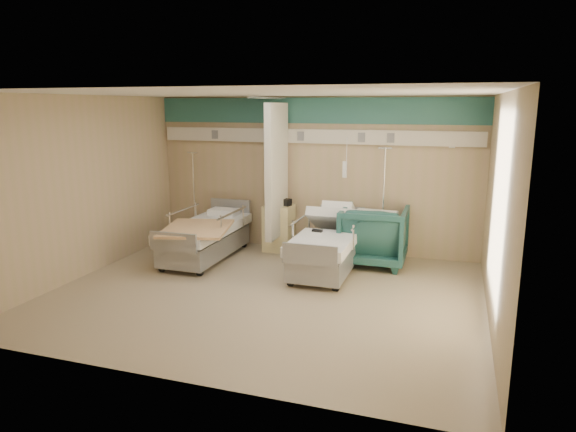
{
  "coord_description": "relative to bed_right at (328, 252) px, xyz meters",
  "views": [
    {
      "loc": [
        2.49,
        -6.49,
        2.64
      ],
      "look_at": [
        0.15,
        0.6,
        1.03
      ],
      "focal_mm": 32.0,
      "sensor_mm": 36.0,
      "label": 1
    }
  ],
  "objects": [
    {
      "name": "iv_stand_left",
      "position": [
        -2.85,
        0.83,
        0.05
      ],
      "size": [
        0.32,
        0.32,
        1.78
      ],
      "rotation": [
        0.0,
        0.0,
        -0.04
      ],
      "color": "silver",
      "rests_on": "ground"
    },
    {
      "name": "waffle_blanket",
      "position": [
        0.64,
        0.57,
        0.72
      ],
      "size": [
        0.75,
        0.68,
        0.08
      ],
      "primitive_type": "cube",
      "rotation": [
        0.0,
        0.0,
        3.04
      ],
      "color": "silver",
      "rests_on": "visitor_armchair"
    },
    {
      "name": "white_cup",
      "position": [
        -1.25,
        0.97,
        0.6
      ],
      "size": [
        0.12,
        0.12,
        0.14
      ],
      "primitive_type": "cylinder",
      "rotation": [
        0.0,
        0.0,
        -0.32
      ],
      "color": "white",
      "rests_on": "bedside_cabinet"
    },
    {
      "name": "iv_stand_right",
      "position": [
        0.73,
        0.98,
        0.08
      ],
      "size": [
        0.35,
        0.35,
        1.95
      ],
      "rotation": [
        0.0,
        0.0,
        0.42
      ],
      "color": "silver",
      "rests_on": "ground"
    },
    {
      "name": "visitor_armchair",
      "position": [
        0.65,
        0.6,
        0.18
      ],
      "size": [
        1.08,
        1.11,
        1.0
      ],
      "primitive_type": "imported",
      "rotation": [
        0.0,
        0.0,
        3.15
      ],
      "color": "#1E4B47",
      "rests_on": "ground"
    },
    {
      "name": "room_walls",
      "position": [
        -0.63,
        -1.05,
        1.55
      ],
      "size": [
        6.04,
        5.04,
        2.82
      ],
      "color": "tan",
      "rests_on": "ground"
    },
    {
      "name": "bed_right",
      "position": [
        0.0,
        0.0,
        0.0
      ],
      "size": [
        1.0,
        2.16,
        0.63
      ],
      "primitive_type": null,
      "color": "white",
      "rests_on": "ground"
    },
    {
      "name": "call_remote",
      "position": [
        -0.19,
        0.04,
        0.33
      ],
      "size": [
        0.17,
        0.09,
        0.04
      ],
      "primitive_type": "cube",
      "rotation": [
        0.0,
        0.0,
        -0.09
      ],
      "color": "black",
      "rests_on": "bed_right"
    },
    {
      "name": "tan_blanket",
      "position": [
        -2.11,
        -0.46,
        0.34
      ],
      "size": [
        1.31,
        1.51,
        0.04
      ],
      "primitive_type": "cube",
      "rotation": [
        0.0,
        0.0,
        0.25
      ],
      "color": "tan",
      "rests_on": "bed_left"
    },
    {
      "name": "ground",
      "position": [
        -0.6,
        -1.3,
        -0.32
      ],
      "size": [
        6.0,
        5.0,
        0.0
      ],
      "primitive_type": "cube",
      "color": "tan",
      "rests_on": "ground"
    },
    {
      "name": "bedside_cabinet",
      "position": [
        -1.15,
        0.9,
        0.11
      ],
      "size": [
        0.5,
        0.48,
        0.85
      ],
      "primitive_type": "cube",
      "color": "beige",
      "rests_on": "ground"
    },
    {
      "name": "toiletry_bag",
      "position": [
        -1.05,
        0.92,
        0.6
      ],
      "size": [
        0.26,
        0.2,
        0.13
      ],
      "primitive_type": "cube",
      "rotation": [
        0.0,
        0.0,
        -0.25
      ],
      "color": "black",
      "rests_on": "bedside_cabinet"
    },
    {
      "name": "bed_left",
      "position": [
        -2.2,
        0.0,
        0.0
      ],
      "size": [
        1.0,
        2.16,
        0.63
      ],
      "primitive_type": null,
      "color": "white",
      "rests_on": "ground"
    }
  ]
}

